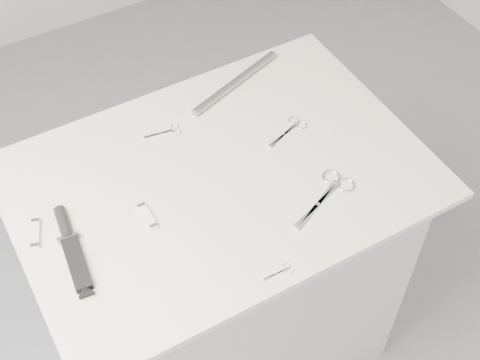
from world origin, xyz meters
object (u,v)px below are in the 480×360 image
pocket_knife_b (148,216)px  plinth (223,277)px  large_shears (331,189)px  metal_rail (235,82)px  embroidery_scissors_a (292,128)px  tiny_scissors (282,271)px  pocket_knife_a (36,234)px  embroidery_scissors_b (168,131)px  sheathed_knife (71,245)px

pocket_knife_b → plinth: bearing=-81.1°
large_shears → metal_rail: bearing=69.7°
embroidery_scissors_a → tiny_scissors: size_ratio=1.82×
tiny_scissors → metal_rail: metal_rail is taller
pocket_knife_b → pocket_knife_a: bearing=71.6°
embroidery_scissors_b → sheathed_knife: sheathed_knife is taller
embroidery_scissors_a → embroidery_scissors_b: size_ratio=1.32×
pocket_knife_a → metal_rail: 0.67m
embroidery_scissors_b → tiny_scissors: (0.03, -0.50, -0.00)m
pocket_knife_a → large_shears: bearing=-88.6°
embroidery_scissors_b → embroidery_scissors_a: bearing=-18.8°
pocket_knife_a → tiny_scissors: bearing=-109.5°
tiny_scissors → sheathed_knife: size_ratio=0.30×
plinth → embroidery_scissors_b: bearing=103.0°
pocket_knife_a → metal_rail: size_ratio=0.25×
sheathed_knife → pocket_knife_a: (-0.06, 0.07, -0.00)m
plinth → large_shears: large_shears is taller
large_shears → embroidery_scissors_b: (-0.25, 0.37, -0.00)m
plinth → pocket_knife_a: pocket_knife_a is taller
tiny_scissors → pocket_knife_b: bearing=126.1°
tiny_scissors → pocket_knife_b: size_ratio=0.92×
plinth → embroidery_scissors_a: (0.24, 0.05, 0.47)m
large_shears → pocket_knife_b: 0.44m
sheathed_knife → plinth: bearing=-80.4°
pocket_knife_b → sheathed_knife: bearing=87.0°
pocket_knife_b → metal_rail: bearing=-53.3°
plinth → tiny_scissors: size_ratio=12.77×
embroidery_scissors_b → pocket_knife_a: pocket_knife_a is taller
plinth → pocket_knife_a: 0.65m
large_shears → tiny_scissors: bearing=-171.1°
embroidery_scissors_b → tiny_scissors: 0.50m
embroidery_scissors_a → pocket_knife_a: 0.69m
embroidery_scissors_b → metal_rail: bearing=25.0°
plinth → sheathed_knife: 0.62m
pocket_knife_a → plinth: bearing=-76.2°
embroidery_scissors_a → pocket_knife_a: (-0.69, 0.00, 0.00)m
embroidery_scissors_a → pocket_knife_a: size_ratio=1.62×
plinth → pocket_knife_b: bearing=-171.3°
plinth → sheathed_knife: sheathed_knife is taller
embroidery_scissors_b → pocket_knife_b: (-0.16, -0.23, 0.00)m
embroidery_scissors_b → sheathed_knife: bearing=-139.2°
large_shears → pocket_knife_a: (-0.66, 0.22, 0.00)m
plinth → embroidery_scissors_b: 0.51m
tiny_scissors → pocket_knife_a: bearing=141.7°
sheathed_knife → embroidery_scissors_a: bearing=-77.3°
pocket_knife_a → embroidery_scissors_a: bearing=-70.1°
large_shears → tiny_scissors: size_ratio=2.83×
plinth → pocket_knife_b: size_ratio=11.72×
embroidery_scissors_a → metal_rail: bearing=83.2°
embroidery_scissors_a → metal_rail: size_ratio=0.40×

